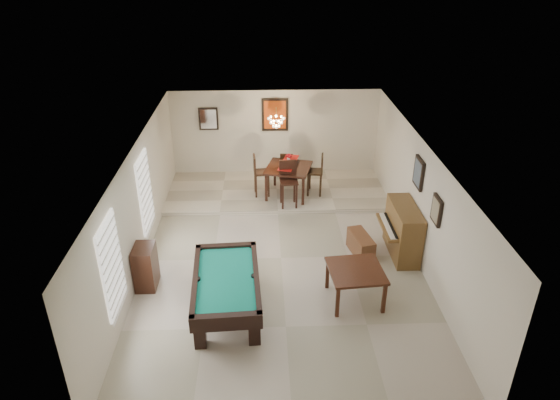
{
  "coord_description": "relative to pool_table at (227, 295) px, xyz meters",
  "views": [
    {
      "loc": [
        -0.37,
        -9.3,
        6.29
      ],
      "look_at": [
        0.0,
        0.6,
        1.15
      ],
      "focal_mm": 32.0,
      "sensor_mm": 36.0,
      "label": 1
    }
  ],
  "objects": [
    {
      "name": "ground_plane",
      "position": [
        1.09,
        1.75,
        -0.39
      ],
      "size": [
        6.0,
        9.0,
        0.02
      ],
      "primitive_type": "cube",
      "color": "beige"
    },
    {
      "name": "window_left_rear",
      "position": [
        -1.88,
        2.35,
        1.02
      ],
      "size": [
        0.06,
        1.0,
        1.7
      ],
      "primitive_type": "cube",
      "color": "white",
      "rests_on": "wall_left"
    },
    {
      "name": "square_table",
      "position": [
        2.47,
        0.24,
        -0.02
      ],
      "size": [
        1.12,
        1.12,
        0.71
      ],
      "primitive_type": null,
      "rotation": [
        0.0,
        0.0,
        0.09
      ],
      "color": "black",
      "rests_on": "ground_plane"
    },
    {
      "name": "apothecary_chest",
      "position": [
        -1.69,
        0.86,
        0.08
      ],
      "size": [
        0.41,
        0.61,
        0.91
      ],
      "primitive_type": "cube",
      "color": "black",
      "rests_on": "ground_plane"
    },
    {
      "name": "dining_step",
      "position": [
        1.09,
        5.0,
        -0.32
      ],
      "size": [
        6.0,
        2.5,
        0.12
      ],
      "primitive_type": "cube",
      "color": "beige",
      "rests_on": "ground_plane"
    },
    {
      "name": "right_picture_upper",
      "position": [
        4.05,
        2.05,
        1.52
      ],
      "size": [
        0.06,
        0.55,
        0.65
      ],
      "primitive_type": "cube",
      "color": "slate",
      "rests_on": "wall_right"
    },
    {
      "name": "ceiling",
      "position": [
        1.09,
        1.75,
        2.22
      ],
      "size": [
        6.0,
        9.0,
        0.04
      ],
      "primitive_type": "cube",
      "color": "white",
      "rests_on": "wall_back"
    },
    {
      "name": "upright_piano",
      "position": [
        3.68,
        1.85,
        0.21
      ],
      "size": [
        0.79,
        1.41,
        1.18
      ],
      "primitive_type": null,
      "color": "brown",
      "rests_on": "ground_plane"
    },
    {
      "name": "dining_chair_south",
      "position": [
        1.38,
        4.02,
        0.35
      ],
      "size": [
        0.48,
        0.48,
        1.2
      ],
      "primitive_type": null,
      "rotation": [
        0.0,
        0.0,
        0.09
      ],
      "color": "black",
      "rests_on": "dining_step"
    },
    {
      "name": "back_painting",
      "position": [
        1.09,
        6.21,
        1.52
      ],
      "size": [
        0.75,
        0.06,
        0.95
      ],
      "primitive_type": "cube",
      "color": "#D84C14",
      "rests_on": "wall_back"
    },
    {
      "name": "wall_back",
      "position": [
        1.09,
        6.25,
        0.92
      ],
      "size": [
        6.0,
        0.04,
        2.6
      ],
      "primitive_type": "cube",
      "color": "silver",
      "rests_on": "ground_plane"
    },
    {
      "name": "dining_chair_north",
      "position": [
        1.39,
        5.39,
        0.23
      ],
      "size": [
        0.39,
        0.39,
        0.96
      ],
      "primitive_type": null,
      "rotation": [
        0.0,
        0.0,
        3.06
      ],
      "color": "black",
      "rests_on": "dining_step"
    },
    {
      "name": "wall_left",
      "position": [
        -1.91,
        1.75,
        0.92
      ],
      "size": [
        0.04,
        9.0,
        2.6
      ],
      "primitive_type": "cube",
      "color": "silver",
      "rests_on": "ground_plane"
    },
    {
      "name": "dining_chair_east",
      "position": [
        2.12,
        4.69,
        0.31
      ],
      "size": [
        0.47,
        0.47,
        1.13
      ],
      "primitive_type": null,
      "rotation": [
        0.0,
        0.0,
        -1.71
      ],
      "color": "black",
      "rests_on": "dining_step"
    },
    {
      "name": "dining_table",
      "position": [
        1.4,
        4.66,
        0.21
      ],
      "size": [
        1.39,
        1.39,
        0.94
      ],
      "primitive_type": null,
      "rotation": [
        0.0,
        0.0,
        -0.26
      ],
      "color": "black",
      "rests_on": "dining_step"
    },
    {
      "name": "right_picture_lower",
      "position": [
        4.05,
        0.75,
        1.32
      ],
      "size": [
        0.06,
        0.45,
        0.55
      ],
      "primitive_type": "cube",
      "color": "gray",
      "rests_on": "wall_right"
    },
    {
      "name": "wall_right",
      "position": [
        4.09,
        1.75,
        0.92
      ],
      "size": [
        0.04,
        9.0,
        2.6
      ],
      "primitive_type": "cube",
      "color": "silver",
      "rests_on": "ground_plane"
    },
    {
      "name": "flower_vase",
      "position": [
        1.4,
        4.66,
        0.82
      ],
      "size": [
        0.19,
        0.19,
        0.27
      ],
      "primitive_type": null,
      "rotation": [
        0.0,
        0.0,
        -0.3
      ],
      "color": "#A70E16",
      "rests_on": "dining_table"
    },
    {
      "name": "back_mirror",
      "position": [
        -0.81,
        6.21,
        1.42
      ],
      "size": [
        0.55,
        0.06,
        0.65
      ],
      "primitive_type": "cube",
      "color": "white",
      "rests_on": "wall_back"
    },
    {
      "name": "piano_bench",
      "position": [
        2.89,
        1.84,
        -0.13
      ],
      "size": [
        0.52,
        0.94,
        0.49
      ],
      "primitive_type": "cube",
      "rotation": [
        0.0,
        0.0,
        0.21
      ],
      "color": "#59321D",
      "rests_on": "ground_plane"
    },
    {
      "name": "wall_front",
      "position": [
        1.09,
        -2.75,
        0.92
      ],
      "size": [
        6.0,
        0.04,
        2.6
      ],
      "primitive_type": "cube",
      "color": "silver",
      "rests_on": "ground_plane"
    },
    {
      "name": "window_left_front",
      "position": [
        -1.88,
        -0.45,
        1.02
      ],
      "size": [
        0.06,
        1.0,
        1.7
      ],
      "primitive_type": "cube",
      "color": "white",
      "rests_on": "wall_left"
    },
    {
      "name": "dining_chair_west",
      "position": [
        0.68,
        4.7,
        0.31
      ],
      "size": [
        0.45,
        0.45,
        1.14
      ],
      "primitive_type": null,
      "rotation": [
        0.0,
        0.0,
        1.65
      ],
      "color": "black",
      "rests_on": "dining_step"
    },
    {
      "name": "pool_table",
      "position": [
        0.0,
        0.0,
        0.0
      ],
      "size": [
        1.35,
        2.33,
        0.75
      ],
      "primitive_type": null,
      "rotation": [
        0.0,
        0.0,
        0.06
      ],
      "color": "black",
      "rests_on": "ground_plane"
    },
    {
      "name": "chandelier",
      "position": [
        1.09,
        4.95,
        1.82
      ],
      "size": [
        0.44,
        0.44,
        0.6
      ],
      "primitive_type": null,
      "color": "#FFE5B2",
      "rests_on": "ceiling"
    }
  ]
}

